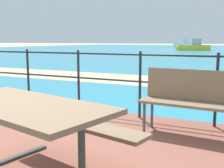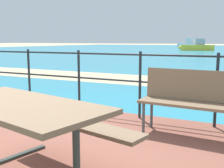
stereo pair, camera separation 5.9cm
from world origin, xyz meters
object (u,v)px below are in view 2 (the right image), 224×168
at_px(park_bench, 199,97).
at_px(boat_near, 188,45).
at_px(boat_far, 197,47).
at_px(picnic_table, 19,125).

xyz_separation_m(park_bench, boat_near, (-10.17, 51.85, -0.00)).
height_order(boat_near, boat_far, boat_near).
bearing_deg(boat_near, park_bench, 132.28).
bearing_deg(picnic_table, boat_far, 109.86).
bearing_deg(picnic_table, boat_near, 112.18).
height_order(picnic_table, boat_near, boat_near).
bearing_deg(park_bench, boat_near, 104.64).
relative_size(picnic_table, boat_near, 0.37).
height_order(picnic_table, boat_far, boat_far).
xyz_separation_m(picnic_table, boat_far, (-4.83, 38.07, -0.13)).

